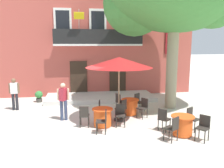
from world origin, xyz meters
TOP-DOWN VIEW (x-y plane):
  - ground_plane at (0.00, 0.00)m, footprint 120.00×120.00m
  - building_facade at (0.28, 6.99)m, footprint 13.00×5.09m
  - entrance_step_platform at (0.28, 3.79)m, footprint 6.63×2.43m
  - cafe_table_near_tree at (2.74, -2.38)m, footprint 0.86×0.86m
  - cafe_chair_near_tree_0 at (2.15, -2.85)m, footprint 0.55×0.55m
  - cafe_chair_near_tree_1 at (3.26, -2.93)m, footprint 0.56×0.56m
  - cafe_chair_near_tree_2 at (3.35, -1.94)m, footprint 0.55×0.55m
  - cafe_chair_near_tree_3 at (2.20, -1.86)m, footprint 0.56×0.56m
  - cafe_table_middle at (-0.12, -0.97)m, footprint 0.86×0.86m
  - cafe_chair_middle_0 at (-0.17, -1.73)m, footprint 0.46×0.46m
  - cafe_chair_middle_1 at (0.64, -1.01)m, footprint 0.46×0.46m
  - cafe_chair_middle_2 at (-0.06, -0.22)m, footprint 0.46×0.46m
  - cafe_chair_middle_3 at (-0.87, -0.96)m, footprint 0.44×0.44m
  - cafe_table_front at (1.39, 0.45)m, footprint 0.86×0.86m
  - cafe_chair_front_0 at (0.99, 1.09)m, footprint 0.53×0.53m
  - cafe_chair_front_1 at (0.88, -0.11)m, footprint 0.56×0.56m
  - cafe_chair_front_2 at (1.88, -0.12)m, footprint 0.56×0.56m
  - cafe_chair_front_3 at (1.95, 0.95)m, footprint 0.56×0.56m
  - cafe_umbrella at (0.68, -0.37)m, footprint 2.90×2.90m
  - ground_planter_left at (-3.39, 3.64)m, footprint 0.45×0.45m
  - pedestrian_near_entrance at (-4.34, 2.10)m, footprint 0.53×0.23m
  - pedestrian_mid_plaza at (-1.76, 0.07)m, footprint 0.53×0.40m

SIDE VIEW (x-z plane):
  - ground_plane at x=0.00m, z-range 0.00..0.00m
  - entrance_step_platform at x=0.28m, z-range 0.00..0.25m
  - ground_planter_left at x=-3.39m, z-range 0.04..0.71m
  - cafe_table_near_tree at x=2.74m, z-range 0.01..0.77m
  - cafe_table_middle at x=-0.12m, z-range 0.01..0.77m
  - cafe_table_front at x=1.39m, z-range 0.01..0.77m
  - cafe_chair_near_tree_0 at x=2.15m, z-range 0.07..0.98m
  - cafe_chair_near_tree_1 at x=3.26m, z-range 0.07..0.98m
  - cafe_chair_near_tree_2 at x=3.35m, z-range 0.07..0.98m
  - cafe_chair_near_tree_3 at x=2.20m, z-range 0.07..0.98m
  - cafe_chair_middle_0 at x=-0.17m, z-range 0.07..0.98m
  - cafe_chair_middle_1 at x=0.64m, z-range 0.07..0.98m
  - cafe_chair_middle_2 at x=-0.06m, z-range 0.07..0.98m
  - cafe_chair_middle_3 at x=-0.87m, z-range 0.07..0.98m
  - cafe_chair_front_0 at x=0.99m, z-range 0.07..0.98m
  - cafe_chair_front_1 at x=0.88m, z-range 0.07..0.98m
  - cafe_chair_front_2 at x=1.88m, z-range 0.07..0.98m
  - cafe_chair_front_3 at x=1.95m, z-range 0.07..0.98m
  - pedestrian_near_entrance at x=-4.34m, z-range 0.11..1.78m
  - pedestrian_mid_plaza at x=-1.76m, z-range 0.11..1.82m
  - cafe_umbrella at x=0.68m, z-range 1.19..4.04m
  - building_facade at x=0.28m, z-range 0.00..7.50m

